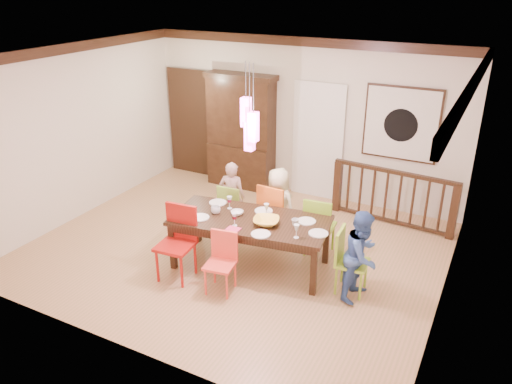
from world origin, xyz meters
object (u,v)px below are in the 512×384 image
at_px(chair_end_right, 353,258).
at_px(person_end_right, 362,255).
at_px(dining_table, 250,224).
at_px(person_far_mid, 278,206).
at_px(chair_far_left, 234,205).
at_px(person_far_left, 232,196).
at_px(china_hutch, 241,131).
at_px(balustrade, 393,196).

distance_m(chair_end_right, person_end_right, 0.18).
bearing_deg(dining_table, chair_end_right, -6.91).
relative_size(person_far_mid, person_end_right, 1.00).
xyz_separation_m(chair_far_left, person_far_mid, (0.76, 0.07, 0.12)).
xyz_separation_m(person_far_left, person_far_mid, (0.83, -0.01, 0.02)).
distance_m(dining_table, person_end_right, 1.62).
bearing_deg(chair_far_left, person_end_right, 159.51).
height_order(chair_end_right, china_hutch, china_hutch).
bearing_deg(balustrade, chair_end_right, -85.02).
relative_size(person_far_left, person_far_mid, 0.97).
height_order(china_hutch, person_end_right, china_hutch).
xyz_separation_m(balustrade, person_far_left, (-2.27, -1.40, 0.09)).
xyz_separation_m(chair_end_right, balustrade, (-0.00, 2.21, -0.01)).
distance_m(chair_end_right, person_far_mid, 1.65).
height_order(person_far_left, person_far_mid, person_far_mid).
relative_size(dining_table, person_far_mid, 1.91).
bearing_deg(person_far_left, dining_table, 121.29).
relative_size(dining_table, chair_far_left, 2.72).
xyz_separation_m(chair_end_right, person_end_right, (0.13, -0.06, 0.10)).
height_order(dining_table, person_end_right, person_end_right).
bearing_deg(person_far_left, chair_far_left, 120.06).
xyz_separation_m(balustrade, person_end_right, (0.14, -2.28, 0.11)).
relative_size(china_hutch, person_end_right, 1.81).
bearing_deg(dining_table, balustrade, 48.11).
distance_m(person_far_left, person_far_mid, 0.83).
bearing_deg(person_far_left, chair_end_right, 149.04).
height_order(chair_end_right, person_far_mid, person_far_mid).
bearing_deg(china_hutch, person_far_left, -65.70).
distance_m(chair_end_right, balustrade, 2.21).
bearing_deg(person_far_mid, chair_end_right, 162.04).
bearing_deg(chair_end_right, chair_far_left, 67.75).
relative_size(balustrade, person_far_left, 1.78).
xyz_separation_m(china_hutch, person_far_mid, (1.62, -1.76, -0.50)).
distance_m(china_hutch, balustrade, 3.14).
distance_m(dining_table, china_hutch, 3.08).
bearing_deg(china_hutch, dining_table, -58.82).
bearing_deg(china_hutch, chair_end_right, -39.91).
bearing_deg(person_far_left, person_end_right, 148.72).
bearing_deg(balustrade, china_hutch, 178.41).
height_order(dining_table, china_hutch, china_hutch).
bearing_deg(dining_table, person_end_right, -9.28).
distance_m(chair_far_left, person_far_left, 0.15).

